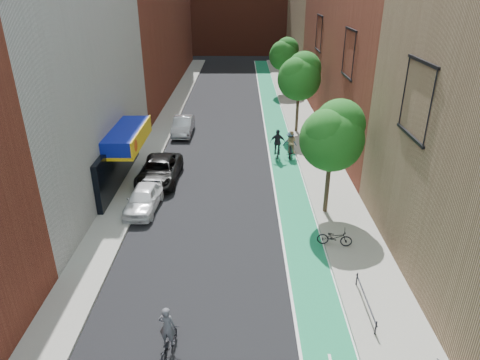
{
  "coord_description": "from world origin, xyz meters",
  "views": [
    {
      "loc": [
        0.93,
        -10.94,
        11.85
      ],
      "look_at": [
        0.84,
        11.17,
        1.5
      ],
      "focal_mm": 32.0,
      "sensor_mm": 36.0,
      "label": 1
    }
  ],
  "objects_px": {
    "cyclist_lane_near": "(291,146)",
    "cyclist_lane_mid": "(278,147)",
    "parked_car_white": "(144,198)",
    "cyclist_lead": "(168,339)",
    "parked_car_silver": "(183,126)",
    "cyclist_lane_far": "(290,146)",
    "parked_car_black": "(159,171)"
  },
  "relations": [
    {
      "from": "cyclist_lane_near",
      "to": "cyclist_lane_mid",
      "type": "bearing_deg",
      "value": 34.96
    },
    {
      "from": "parked_car_white",
      "to": "cyclist_lead",
      "type": "bearing_deg",
      "value": -70.57
    },
    {
      "from": "parked_car_silver",
      "to": "cyclist_lane_far",
      "type": "height_order",
      "value": "cyclist_lane_far"
    },
    {
      "from": "parked_car_white",
      "to": "parked_car_black",
      "type": "distance_m",
      "value": 3.8
    },
    {
      "from": "cyclist_lead",
      "to": "cyclist_lane_far",
      "type": "relative_size",
      "value": 1.02
    },
    {
      "from": "parked_car_black",
      "to": "parked_car_white",
      "type": "bearing_deg",
      "value": -91.91
    },
    {
      "from": "cyclist_lane_near",
      "to": "parked_car_white",
      "type": "bearing_deg",
      "value": 54.55
    },
    {
      "from": "parked_car_white",
      "to": "cyclist_lane_far",
      "type": "height_order",
      "value": "cyclist_lane_far"
    },
    {
      "from": "cyclist_lead",
      "to": "cyclist_lane_near",
      "type": "bearing_deg",
      "value": -98.49
    },
    {
      "from": "cyclist_lead",
      "to": "cyclist_lane_mid",
      "type": "distance_m",
      "value": 18.71
    },
    {
      "from": "parked_car_black",
      "to": "cyclist_lane_near",
      "type": "height_order",
      "value": "cyclist_lane_near"
    },
    {
      "from": "parked_car_silver",
      "to": "parked_car_white",
      "type": "bearing_deg",
      "value": -92.16
    },
    {
      "from": "parked_car_black",
      "to": "cyclist_lane_mid",
      "type": "distance_m",
      "value": 8.77
    },
    {
      "from": "parked_car_silver",
      "to": "cyclist_lane_near",
      "type": "relative_size",
      "value": 2.2
    },
    {
      "from": "parked_car_silver",
      "to": "cyclist_lane_far",
      "type": "bearing_deg",
      "value": -31.13
    },
    {
      "from": "cyclist_lane_far",
      "to": "cyclist_lead",
      "type": "bearing_deg",
      "value": 73.48
    },
    {
      "from": "parked_car_black",
      "to": "parked_car_silver",
      "type": "relative_size",
      "value": 1.19
    },
    {
      "from": "parked_car_silver",
      "to": "cyclist_lead",
      "type": "relative_size",
      "value": 2.25
    },
    {
      "from": "parked_car_white",
      "to": "parked_car_black",
      "type": "height_order",
      "value": "parked_car_black"
    },
    {
      "from": "parked_car_black",
      "to": "cyclist_lead",
      "type": "xyz_separation_m",
      "value": [
        2.77,
        -14.19,
        -0.08
      ]
    },
    {
      "from": "parked_car_silver",
      "to": "cyclist_lane_mid",
      "type": "bearing_deg",
      "value": -36.13
    },
    {
      "from": "cyclist_lead",
      "to": "parked_car_silver",
      "type": "bearing_deg",
      "value": -74.24
    },
    {
      "from": "parked_car_black",
      "to": "cyclist_lane_far",
      "type": "xyz_separation_m",
      "value": [
        8.83,
        4.19,
        0.12
      ]
    },
    {
      "from": "parked_car_black",
      "to": "cyclist_lane_near",
      "type": "distance_m",
      "value": 9.83
    },
    {
      "from": "cyclist_lane_near",
      "to": "cyclist_lane_far",
      "type": "xyz_separation_m",
      "value": [
        -0.06,
        0.0,
        -0.03
      ]
    },
    {
      "from": "parked_car_white",
      "to": "cyclist_lane_mid",
      "type": "relative_size",
      "value": 1.83
    },
    {
      "from": "parked_car_white",
      "to": "cyclist_lead",
      "type": "relative_size",
      "value": 2.08
    },
    {
      "from": "parked_car_black",
      "to": "cyclist_lead",
      "type": "distance_m",
      "value": 14.46
    },
    {
      "from": "cyclist_lane_near",
      "to": "cyclist_lead",
      "type": "bearing_deg",
      "value": 84.95
    },
    {
      "from": "cyclist_lead",
      "to": "cyclist_lane_near",
      "type": "relative_size",
      "value": 0.98
    },
    {
      "from": "cyclist_lead",
      "to": "cyclist_lane_near",
      "type": "distance_m",
      "value": 19.37
    },
    {
      "from": "cyclist_lead",
      "to": "cyclist_lane_far",
      "type": "xyz_separation_m",
      "value": [
        6.06,
        18.38,
        0.2
      ]
    }
  ]
}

